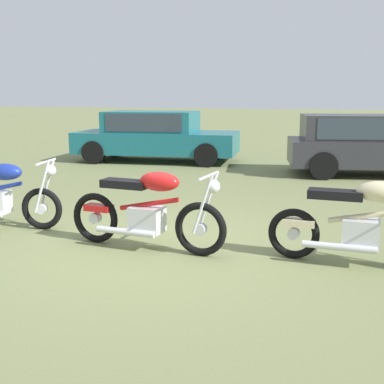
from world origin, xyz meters
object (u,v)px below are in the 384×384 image
Objects in this scene: motorcycle_cream at (362,224)px; car_teal at (155,133)px; car_charcoal at (380,140)px; motorcycle_red at (147,211)px.

motorcycle_cream is 0.43× the size of car_teal.
motorcycle_red is at bearing -123.99° from car_charcoal.
car_teal reaches higher than motorcycle_cream.
car_charcoal is at bearing 88.34° from motorcycle_cream.
motorcycle_cream is 9.50m from car_teal.
motorcycle_red is 0.45× the size of car_teal.
motorcycle_cream is 6.95m from car_charcoal.
motorcycle_red is 2.54m from motorcycle_cream.
car_teal is 6.09m from car_charcoal.
car_teal is 0.98× the size of car_charcoal.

